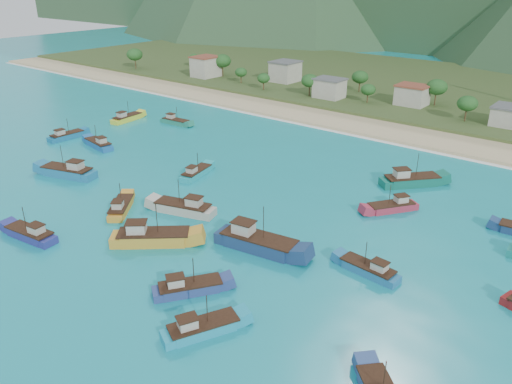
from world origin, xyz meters
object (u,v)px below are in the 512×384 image
Objects in this scene: boat_17 at (257,243)px; boat_10 at (121,208)px; boat_23 at (127,118)px; boat_26 at (189,288)px; boat_25 at (202,329)px; boat_13 at (175,122)px; boat_14 at (67,136)px; boat_24 at (369,270)px; boat_19 at (411,181)px; boat_2 at (392,207)px; boat_16 at (99,144)px; boat_18 at (184,209)px; boat_5 at (31,235)px; boat_15 at (152,238)px; boat_3 at (68,172)px.

boat_10 is at bearing -89.13° from boat_17.
boat_23 is (-76.59, 34.12, -0.36)m from boat_17.
boat_25 is at bearing 0.37° from boat_26.
boat_25 is (70.37, -60.73, 0.02)m from boat_13.
boat_14 reaches higher than boat_24.
boat_19 reaches higher than boat_13.
boat_25 is (35.42, -14.97, 0.01)m from boat_10.
boat_26 is (75.05, -28.30, -0.00)m from boat_14.
boat_16 reaches higher than boat_2.
boat_18 is at bearing -3.74° from boat_10.
boat_13 is at bearing 23.51° from boat_2.
boat_2 is at bearing 9.65° from boat_14.
boat_18 is at bearing -84.21° from boat_19.
boat_17 is 1.49× the size of boat_26.
boat_13 is 0.97× the size of boat_25.
boat_2 is 0.95× the size of boat_25.
boat_23 is 99.87m from boat_25.
boat_18 is (9.54, 6.77, 0.21)m from boat_10.
boat_16 is 45.71m from boat_18.
boat_2 is 28.39m from boat_17.
boat_19 is (39.56, 60.60, 0.25)m from boat_5.
boat_23 reaches higher than boat_5.
boat_18 reaches higher than boat_10.
boat_10 is at bearing -148.35° from boat_15.
boat_10 is at bearing -110.39° from boat_16.
boat_23 reaches higher than boat_26.
boat_10 reaches higher than boat_13.
boat_23 reaches higher than boat_25.
boat_14 is at bearing 89.88° from boat_24.
boat_3 is at bearing 78.64° from boat_18.
boat_14 reaches higher than boat_10.
boat_16 is (0.53, -26.44, 0.08)m from boat_13.
boat_10 is (-38.56, -31.32, -0.00)m from boat_2.
boat_5 is 54.37m from boat_24.
boat_13 is 71.37m from boat_19.
boat_5 is 1.04× the size of boat_25.
boat_26 is at bearing -149.23° from boat_18.
boat_5 is 71.17m from boat_23.
boat_23 is at bearing -135.10° from boat_19.
boat_26 is (-8.32, -54.93, -0.30)m from boat_19.
boat_2 is at bearing 104.03° from boat_15.
boat_19 reaches higher than boat_10.
boat_17 reaches higher than boat_24.
boat_10 is 28.48m from boat_17.
boat_17 is 1.19× the size of boat_18.
boat_15 is 17.01m from boat_17.
boat_15 is at bearing 119.11° from boat_24.
boat_23 is (-14.13, 19.76, 0.03)m from boat_16.
boat_3 is at bearing -134.68° from boat_16.
boat_26 is (-7.32, 4.92, -0.00)m from boat_25.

